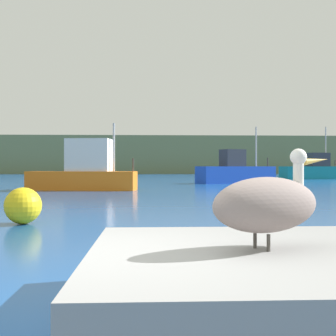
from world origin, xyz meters
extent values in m
plane|color=#194C93|center=(0.00, 0.00, 0.00)|extent=(260.00, 260.00, 0.00)
cube|color=#6B7A51|center=(0.00, 81.49, 3.49)|extent=(140.00, 15.78, 6.99)
cube|color=gray|center=(1.47, 0.00, 0.28)|extent=(2.90, 2.68, 0.56)
ellipsoid|color=gray|center=(1.47, 0.00, 0.93)|extent=(1.14, 0.88, 0.46)
cylinder|color=white|center=(1.79, 0.17, 1.14)|extent=(0.09, 0.09, 0.29)
sphere|color=white|center=(1.79, 0.17, 1.33)|extent=(0.14, 0.14, 0.14)
cone|color=gold|center=(1.99, 0.27, 1.30)|extent=(0.30, 0.19, 0.09)
cylinder|color=#4C4742|center=(1.38, 0.05, 0.63)|extent=(0.03, 0.03, 0.14)
cylinder|color=#4C4742|center=(1.46, -0.09, 0.63)|extent=(0.03, 0.03, 0.14)
cube|color=blue|center=(7.22, 29.54, 0.65)|extent=(6.49, 3.97, 1.30)
cube|color=#2D333D|center=(6.92, 29.42, 1.95)|extent=(2.05, 1.81, 1.31)
cylinder|color=#B2B2B2|center=(8.97, 30.25, 2.87)|extent=(0.12, 0.12, 3.14)
cylinder|color=#3F382D|center=(10.02, 30.68, 1.65)|extent=(0.10, 0.10, 0.70)
cube|color=orange|center=(-3.12, 19.83, 0.51)|extent=(5.94, 2.28, 1.01)
cube|color=silver|center=(-2.74, 19.78, 1.88)|extent=(2.45, 1.60, 1.75)
cylinder|color=#B2B2B2|center=(-1.40, 19.61, 2.30)|extent=(0.12, 0.12, 2.58)
cylinder|color=#3F382D|center=(-0.36, 19.47, 1.36)|extent=(0.10, 0.10, 0.70)
cube|color=teal|center=(17.25, 40.65, 0.66)|extent=(6.41, 3.02, 1.31)
cube|color=#2D333D|center=(18.10, 40.81, 2.03)|extent=(2.33, 1.97, 1.42)
cylinder|color=#B2B2B2|center=(19.07, 40.99, 3.41)|extent=(0.12, 0.12, 4.18)
cylinder|color=#3F382D|center=(20.16, 41.20, 1.66)|extent=(0.10, 0.10, 0.70)
sphere|color=yellow|center=(-2.24, 5.98, 0.40)|extent=(0.80, 0.80, 0.80)
camera|label=1|loc=(0.51, -3.48, 1.24)|focal=45.98mm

